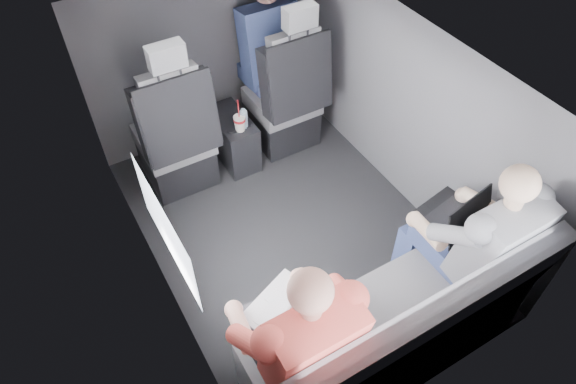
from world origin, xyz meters
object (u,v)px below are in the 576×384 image
rear_bench (393,330)px  laptop_white (289,311)px  passenger_front_right (268,46)px  soda_cup (240,123)px  front_seat_left (176,142)px  center_console (233,139)px  front_seat_right (286,102)px  passenger_rear_left (295,336)px  water_bottle (244,119)px  laptop_black (454,215)px  passenger_rear_right (473,239)px

rear_bench → laptop_white: bearing=157.2°
passenger_front_right → soda_cup: bearing=-140.4°
front_seat_left → center_console: bearing=5.1°
front_seat_left → center_console: (0.45, 0.04, -0.20)m
soda_cup → passenger_front_right: (0.45, 0.37, 0.29)m
passenger_front_right → laptop_white: bearing=-116.4°
soda_cup → passenger_front_right: passenger_front_right is taller
soda_cup → laptop_white: bearing=-108.2°
center_console → rear_bench: (-0.00, -1.94, 0.11)m
front_seat_right → passenger_rear_left: 2.08m
center_console → passenger_rear_left: 1.98m
rear_bench → front_seat_left: bearing=103.3°
passenger_rear_left → water_bottle: bearing=70.7°
soda_cup → passenger_front_right: bearing=39.6°
soda_cup → laptop_black: bearing=-68.9°
passenger_rear_right → front_seat_left: bearing=119.1°
front_seat_right → passenger_front_right: (-0.00, 0.26, 0.36)m
front_seat_left → rear_bench: bearing=-76.7°
front_seat_left → laptop_black: bearing=-57.6°
rear_bench → passenger_rear_left: (-0.56, 0.09, 0.33)m
water_bottle → passenger_rear_left: (-0.60, -1.71, 0.17)m
rear_bench → passenger_rear_right: (0.56, 0.09, 0.33)m
front_seat_right → passenger_front_right: passenger_front_right is taller
center_console → passenger_front_right: passenger_front_right is taller
rear_bench → soda_cup: bearing=90.0°
front_seat_right → passenger_rear_right: size_ratio=1.02×
passenger_rear_right → passenger_front_right: passenger_front_right is taller
front_seat_left → laptop_black: (1.03, -1.63, 0.23)m
laptop_white → passenger_rear_right: (1.07, -0.12, -0.00)m
front_seat_left → front_seat_right: same height
passenger_rear_left → passenger_front_right: size_ratio=1.42×
laptop_white → laptop_black: laptop_white is taller
front_seat_left → front_seat_right: (0.90, 0.00, 0.00)m
front_seat_right → laptop_white: 1.96m
soda_cup → rear_bench: bearing=-90.0°
front_seat_right → laptop_black: size_ratio=3.20×
front_seat_left → passenger_rear_right: 2.08m
passenger_front_right → passenger_rear_right: bearing=-87.0°
front_seat_right → passenger_front_right: 0.44m
water_bottle → laptop_black: laptop_black is taller
laptop_black → passenger_front_right: size_ratio=0.45×
laptop_white → laptop_black: 1.10m
rear_bench → laptop_white: (-0.52, 0.22, 0.33)m
water_bottle → passenger_front_right: (0.41, 0.35, 0.29)m
soda_cup → passenger_rear_left: 1.79m
rear_bench → center_console: bearing=90.0°
passenger_rear_right → water_bottle: bearing=106.7°
laptop_white → passenger_rear_left: bearing=-108.0°
water_bottle → passenger_rear_left: bearing=-109.3°
rear_bench → passenger_rear_right: bearing=9.7°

